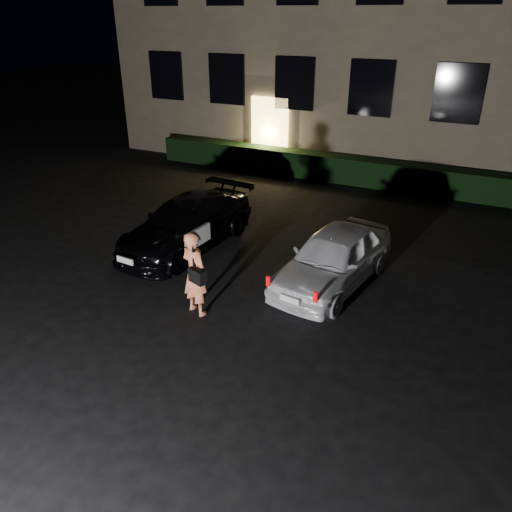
% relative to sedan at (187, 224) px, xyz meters
% --- Properties ---
extents(ground, '(80.00, 80.00, 0.00)m').
position_rel_sedan_xyz_m(ground, '(2.44, -3.82, -0.59)').
color(ground, black).
rests_on(ground, ground).
extents(hedge, '(15.00, 0.70, 0.85)m').
position_rel_sedan_xyz_m(hedge, '(2.44, 6.68, -0.17)').
color(hedge, black).
rests_on(hedge, ground).
extents(sedan, '(1.98, 4.23, 1.18)m').
position_rel_sedan_xyz_m(sedan, '(0.00, 0.00, 0.00)').
color(sedan, black).
rests_on(sedan, ground).
extents(hatch, '(1.96, 3.72, 1.21)m').
position_rel_sedan_xyz_m(hatch, '(3.76, -0.25, 0.01)').
color(hatch, white).
rests_on(hatch, ground).
extents(man, '(0.71, 0.59, 1.67)m').
position_rel_sedan_xyz_m(man, '(1.79, -2.45, 0.25)').
color(man, '#FF8658').
rests_on(man, ground).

